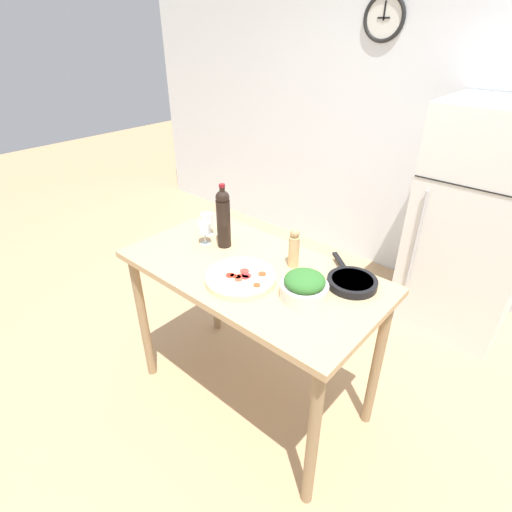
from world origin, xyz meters
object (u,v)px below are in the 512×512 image
at_px(wine_bottle, 223,217).
at_px(homemade_pizza, 241,277).
at_px(wine_glass_far, 207,220).
at_px(salad_bowl, 304,286).
at_px(wine_glass_near, 204,229).
at_px(cast_iron_skillet, 352,282).
at_px(refrigerator, 475,224).
at_px(pepper_mill, 294,249).

bearing_deg(wine_bottle, homemade_pizza, -32.87).
height_order(wine_glass_far, salad_bowl, wine_glass_far).
bearing_deg(wine_glass_far, wine_bottle, -10.45).
bearing_deg(wine_glass_near, homemade_pizza, -19.52).
relative_size(homemade_pizza, cast_iron_skillet, 1.06).
xyz_separation_m(wine_glass_near, homemade_pizza, (0.42, -0.15, -0.08)).
bearing_deg(refrigerator, pepper_mill, -109.29).
height_order(refrigerator, homemade_pizza, refrigerator).
relative_size(pepper_mill, cast_iron_skillet, 0.64).
distance_m(wine_bottle, salad_bowl, 0.65).
xyz_separation_m(refrigerator, wine_glass_far, (-1.12, -1.52, 0.22)).
distance_m(wine_glass_far, pepper_mill, 0.61).
distance_m(salad_bowl, cast_iron_skillet, 0.26).
bearing_deg(wine_bottle, wine_glass_near, -149.32).
relative_size(refrigerator, wine_bottle, 4.45).
bearing_deg(cast_iron_skillet, wine_bottle, -170.76).
bearing_deg(pepper_mill, refrigerator, 70.71).
bearing_deg(homemade_pizza, cast_iron_skillet, 37.22).
height_order(wine_bottle, wine_glass_far, wine_bottle).
xyz_separation_m(refrigerator, cast_iron_skillet, (-0.19, -1.43, 0.15)).
height_order(wine_bottle, homemade_pizza, wine_bottle).
xyz_separation_m(wine_bottle, homemade_pizza, (0.32, -0.21, -0.16)).
bearing_deg(pepper_mill, wine_bottle, -169.20).
relative_size(wine_bottle, pepper_mill, 1.72).
relative_size(wine_glass_far, cast_iron_skillet, 0.40).
distance_m(pepper_mill, homemade_pizza, 0.32).
height_order(wine_glass_far, pepper_mill, pepper_mill).
height_order(refrigerator, wine_glass_far, refrigerator).
bearing_deg(refrigerator, homemade_pizza, -109.54).
xyz_separation_m(wine_bottle, wine_glass_far, (-0.18, 0.03, -0.08)).
bearing_deg(salad_bowl, wine_bottle, 170.51).
relative_size(wine_bottle, cast_iron_skillet, 1.10).
distance_m(refrigerator, wine_glass_near, 1.94).
height_order(wine_glass_near, homemade_pizza, wine_glass_near).
distance_m(refrigerator, wine_glass_far, 1.91).
height_order(wine_glass_near, salad_bowl, wine_glass_near).
xyz_separation_m(wine_bottle, wine_glass_near, (-0.10, -0.06, -0.08)).
distance_m(wine_bottle, wine_glass_far, 0.20).
distance_m(pepper_mill, salad_bowl, 0.28).
bearing_deg(homemade_pizza, pepper_mill, 69.21).
height_order(pepper_mill, homemade_pizza, pepper_mill).
bearing_deg(wine_glass_far, cast_iron_skillet, 5.55).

